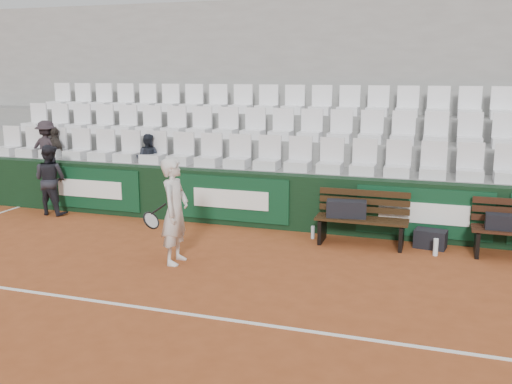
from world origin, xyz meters
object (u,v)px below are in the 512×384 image
Objects in this scene: bench_left at (361,232)px; tennis_player at (175,211)px; water_bottle_far at (436,247)px; spectator_c at (147,137)px; spectator_a at (46,128)px; spectator_b at (55,132)px; water_bottle_near at (313,232)px; sports_bag_right at (503,222)px; sports_bag_left at (346,209)px; ball_kid at (50,180)px; sports_bag_ground at (430,239)px.

bench_left is 3.12m from tennis_player.
water_bottle_far is 0.26× the size of spectator_c.
tennis_player is 1.29× the size of spectator_a.
spectator_b is at bearing 145.88° from tennis_player.
spectator_c is (-3.66, 0.99, 1.40)m from water_bottle_near.
spectator_c is (-5.68, 1.30, 1.38)m from water_bottle_far.
water_bottle_far is (-0.95, -0.21, -0.43)m from sports_bag_right.
spectator_a reaches higher than spectator_b.
sports_bag_right is at bearing 160.30° from spectator_c.
bench_left is 6.93m from spectator_b.
spectator_c is (-4.24, 1.07, 0.93)m from sports_bag_left.
ball_kid is at bearing 178.87° from sports_bag_right.
sports_bag_left is 0.63× the size of spectator_c.
sports_bag_ground is 0.40m from water_bottle_far.
spectator_b is (-6.71, 1.09, 1.32)m from bench_left.
spectator_b is (-5.88, 0.99, 1.43)m from water_bottle_near.
spectator_c is at bearing 175.58° from spectator_a.
sports_bag_right is 6.79m from spectator_c.
sports_bag_left is 2.88m from tennis_player.
water_bottle_far is at bearing 166.48° from spectator_a.
water_bottle_near is 0.16× the size of ball_kid.
sports_bag_right is 1.07m from water_bottle_far.
spectator_b is at bearing 170.42° from water_bottle_near.
spectator_a reaches higher than tennis_player.
water_bottle_far is (1.18, -0.21, -0.09)m from bench_left.
ball_kid is 1.14× the size of spectator_a.
tennis_player reaches higher than bench_left.
tennis_player reaches higher than sports_bag_left.
sports_bag_right is 9.19m from spectator_a.
ball_kid reaches higher than sports_bag_left.
ball_kid reaches higher than sports_bag_ground.
bench_left is at bearing -179.88° from sports_bag_right.
bench_left is 3.03× the size of sports_bag_ground.
sports_bag_left is 6.61m from spectator_b.
sports_bag_ground is at bearing 28.21° from tennis_player.
ball_kid is at bearing -179.85° from sports_bag_ground.
spectator_c is at bearing 165.81° from sports_bag_left.
spectator_a is (-9.06, 1.09, 1.05)m from sports_bag_right.
sports_bag_left is 0.60× the size of spectator_b.
spectator_c is (2.21, 0.00, -0.03)m from spectator_b.
sports_bag_ground is 7.98m from spectator_b.
spectator_c is at bearing 124.88° from tennis_player.
sports_bag_ground is at bearing 2.58° from water_bottle_near.
ball_kid is (-6.18, 0.17, 0.48)m from bench_left.
sports_bag_left is at bearing 175.28° from bench_left.
sports_bag_right is at bearing -1.86° from water_bottle_near.
ball_kid reaches higher than water_bottle_near.
spectator_a is at bearing 170.76° from water_bottle_near.
water_bottle_near is 0.21× the size of spectator_b.
bench_left is 0.45m from sports_bag_left.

